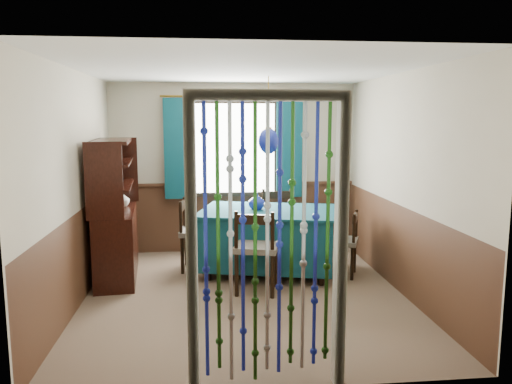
{
  "coord_description": "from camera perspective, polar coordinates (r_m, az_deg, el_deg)",
  "views": [
    {
      "loc": [
        -0.45,
        -5.39,
        1.98
      ],
      "look_at": [
        0.18,
        0.57,
        1.1
      ],
      "focal_mm": 35.0,
      "sensor_mm": 36.0,
      "label": 1
    }
  ],
  "objects": [
    {
      "name": "wainscot_right",
      "position": [
        6.02,
        16.02,
        -6.2
      ],
      "size": [
        0.0,
        4.0,
        4.0
      ],
      "primitive_type": "plane",
      "rotation": [
        1.57,
        0.0,
        -1.57
      ],
      "color": "#472B1B",
      "rests_on": "ground"
    },
    {
      "name": "window",
      "position": [
        7.37,
        -2.56,
        5.01
      ],
      "size": [
        1.32,
        0.12,
        1.42
      ],
      "primitive_type": "cube",
      "color": "black",
      "rests_on": "wall_back"
    },
    {
      "name": "ceiling",
      "position": [
        5.44,
        -1.33,
        13.85
      ],
      "size": [
        4.0,
        4.0,
        0.0
      ],
      "primitive_type": "plane",
      "rotation": [
        3.14,
        0.0,
        0.0
      ],
      "color": "silver",
      "rests_on": "ground"
    },
    {
      "name": "wall_left",
      "position": [
        5.61,
        -19.94,
        0.38
      ],
      "size": [
        0.0,
        4.0,
        4.0
      ],
      "primitive_type": "plane",
      "rotation": [
        1.57,
        0.0,
        1.57
      ],
      "color": "#BAB198",
      "rests_on": "ground"
    },
    {
      "name": "chair_right",
      "position": [
        6.44,
        9.98,
        -5.58
      ],
      "size": [
        0.52,
        0.53,
        0.83
      ],
      "rotation": [
        0.0,
        0.0,
        1.18
      ],
      "color": "black",
      "rests_on": "floor"
    },
    {
      "name": "wall_front",
      "position": [
        3.5,
        1.44,
        -3.68
      ],
      "size": [
        3.6,
        0.0,
        3.6
      ],
      "primitive_type": "plane",
      "rotation": [
        -1.57,
        0.0,
        0.0
      ],
      "color": "#BAB198",
      "rests_on": "ground"
    },
    {
      "name": "dining_table",
      "position": [
        6.47,
        1.37,
        -5.12
      ],
      "size": [
        1.94,
        1.55,
        0.82
      ],
      "rotation": [
        0.0,
        0.0,
        -0.24
      ],
      "color": "#0E3C48",
      "rests_on": "floor"
    },
    {
      "name": "chair_far",
      "position": [
        7.19,
        2.41,
        -3.42
      ],
      "size": [
        0.54,
        0.52,
        0.97
      ],
      "rotation": [
        0.0,
        0.0,
        3.0
      ],
      "color": "black",
      "rests_on": "floor"
    },
    {
      "name": "wainscot_back",
      "position": [
        7.54,
        -2.52,
        -2.97
      ],
      "size": [
        3.6,
        0.0,
        3.6
      ],
      "primitive_type": "plane",
      "rotation": [
        1.57,
        0.0,
        0.0
      ],
      "color": "#472B1B",
      "rests_on": "ground"
    },
    {
      "name": "pendant_lamp",
      "position": [
        6.3,
        1.41,
        5.86
      ],
      "size": [
        0.26,
        0.26,
        0.96
      ],
      "color": "olive",
      "rests_on": "ceiling"
    },
    {
      "name": "wall_back",
      "position": [
        7.44,
        -2.57,
        2.73
      ],
      "size": [
        3.6,
        0.0,
        3.6
      ],
      "primitive_type": "plane",
      "rotation": [
        1.57,
        0.0,
        0.0
      ],
      "color": "#BAB198",
      "rests_on": "ground"
    },
    {
      "name": "vase_table",
      "position": [
        6.41,
        0.06,
        -1.12
      ],
      "size": [
        0.21,
        0.21,
        0.2
      ],
      "primitive_type": "imported",
      "rotation": [
        0.0,
        0.0,
        -0.06
      ],
      "color": "navy",
      "rests_on": "dining_table"
    },
    {
      "name": "doorway",
      "position": [
        3.6,
        1.31,
        -6.59
      ],
      "size": [
        1.16,
        0.12,
        2.18
      ],
      "primitive_type": null,
      "color": "silver",
      "rests_on": "ground"
    },
    {
      "name": "sideboard",
      "position": [
        6.46,
        -15.77,
        -4.28
      ],
      "size": [
        0.58,
        1.36,
        1.73
      ],
      "rotation": [
        0.0,
        0.0,
        0.09
      ],
      "color": "black",
      "rests_on": "floor"
    },
    {
      "name": "chair_left",
      "position": [
        6.63,
        -6.95,
        -4.6
      ],
      "size": [
        0.49,
        0.51,
        0.94
      ],
      "rotation": [
        0.0,
        0.0,
        -1.67
      ],
      "color": "black",
      "rests_on": "floor"
    },
    {
      "name": "chair_near",
      "position": [
        5.7,
        0.05,
        -6.5
      ],
      "size": [
        0.58,
        0.57,
        0.98
      ],
      "rotation": [
        0.0,
        0.0,
        -0.25
      ],
      "color": "black",
      "rests_on": "floor"
    },
    {
      "name": "wainscot_left",
      "position": [
        5.75,
        -19.42,
        -7.04
      ],
      "size": [
        0.0,
        4.0,
        4.0
      ],
      "primitive_type": "plane",
      "rotation": [
        1.57,
        0.0,
        1.57
      ],
      "color": "#472B1B",
      "rests_on": "ground"
    },
    {
      "name": "vase_sideboard",
      "position": [
        6.62,
        -15.03,
        -0.69
      ],
      "size": [
        0.23,
        0.23,
        0.21
      ],
      "primitive_type": "imported",
      "rotation": [
        0.0,
        0.0,
        0.19
      ],
      "color": "beige",
      "rests_on": "sideboard"
    },
    {
      "name": "wainscot_front",
      "position": [
        3.74,
        1.37,
        -14.93
      ],
      "size": [
        3.6,
        0.0,
        3.6
      ],
      "primitive_type": "plane",
      "rotation": [
        -1.57,
        0.0,
        0.0
      ],
      "color": "#472B1B",
      "rests_on": "ground"
    },
    {
      "name": "wall_right",
      "position": [
        5.89,
        16.45,
        0.9
      ],
      "size": [
        0.0,
        4.0,
        4.0
      ],
      "primitive_type": "plane",
      "rotation": [
        1.57,
        0.0,
        -1.57
      ],
      "color": "#BAB198",
      "rests_on": "ground"
    },
    {
      "name": "bowl_shelf",
      "position": [
        6.03,
        -15.96,
        0.73
      ],
      "size": [
        0.24,
        0.24,
        0.06
      ],
      "primitive_type": "imported",
      "rotation": [
        0.0,
        0.0,
        0.07
      ],
      "color": "beige",
      "rests_on": "sideboard"
    },
    {
      "name": "floor",
      "position": [
        5.76,
        -1.25,
        -11.73
      ],
      "size": [
        4.0,
        4.0,
        0.0
      ],
      "primitive_type": "plane",
      "color": "brown",
      "rests_on": "ground"
    }
  ]
}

